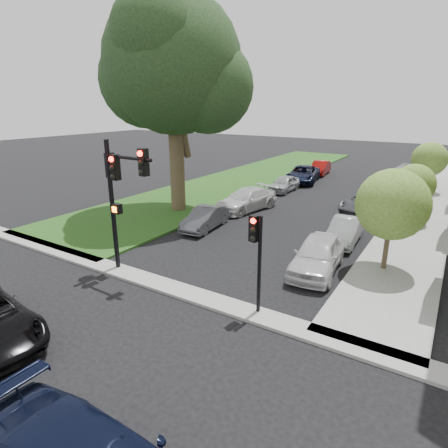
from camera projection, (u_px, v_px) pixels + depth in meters
The scene contains 20 objects.
ground at pixel (147, 316), 12.95m from camera, with size 140.00×140.00×0.00m, color black.
grass_strip at pixel (249, 178), 36.82m from camera, with size 8.00×44.00×0.12m, color #295517.
sidewalk_right at pixel (429, 198), 28.83m from camera, with size 3.50×44.00×0.12m, color #AAAAA8.
sidewalk_cross at pixel (183, 291), 14.54m from camera, with size 60.00×1.00×0.12m, color #AAAAA8.
eucalyptus at pixel (172, 65), 22.90m from camera, with size 9.59×8.70×13.58m.
small_tree_a at pixel (392, 205), 15.61m from camera, with size 3.01×3.01×4.51m.
small_tree_b at pixel (414, 184), 22.32m from camera, with size 2.43×2.43×3.64m.
small_tree_c at pixel (429, 159), 30.06m from camera, with size 2.74×2.74×4.11m.
traffic_signal_main at pixel (118, 184), 15.24m from camera, with size 2.76×0.71×5.67m.
traffic_signal_secondary at pixel (257, 247), 12.40m from camera, with size 0.48×0.39×3.59m.
car_parked_0 at pixel (317, 255), 16.22m from camera, with size 1.82×4.53×1.54m, color silver.
car_parked_1 at pixel (345, 231), 19.66m from camera, with size 1.37×3.94×1.30m, color #999BA0.
car_parked_2 at pixel (366, 202), 25.17m from camera, with size 2.23×4.84×1.34m, color #3F4247.
car_parked_3 at pixel (390, 187), 29.84m from camera, with size 1.54×3.83×1.31m, color black.
car_parked_4 at pixel (403, 174), 34.98m from camera, with size 2.03×5.00×1.45m, color #999BA0.
car_parked_5 at pixel (205, 218), 21.82m from camera, with size 1.35×3.87×1.27m, color #3F4247.
car_parked_6 at pixel (246, 200), 25.63m from camera, with size 2.06×5.08×1.47m, color silver.
car_parked_7 at pixel (284, 184), 31.12m from camera, with size 1.55×3.85×1.31m, color #999BA0.
car_parked_8 at pixel (303, 174), 34.73m from camera, with size 2.52×5.46×1.52m, color black.
car_parked_9 at pixel (320, 168), 38.54m from camera, with size 1.46×4.18×1.38m, color maroon.
Camera 1 is at (8.29, -8.17, 7.03)m, focal length 30.00 mm.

